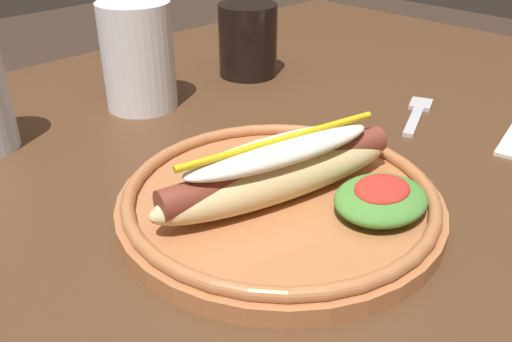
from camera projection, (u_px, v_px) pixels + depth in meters
dining_table at (249, 251)px, 0.59m from camera, size 1.41×0.98×0.74m
hot_dog_plate at (285, 192)px, 0.48m from camera, size 0.29×0.29×0.08m
fork at (417, 113)px, 0.69m from camera, size 0.12×0.06×0.00m
soda_cup at (248, 40)px, 0.80m from camera, size 0.09×0.09×0.10m
extra_cup at (138, 56)px, 0.68m from camera, size 0.09×0.09×0.13m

